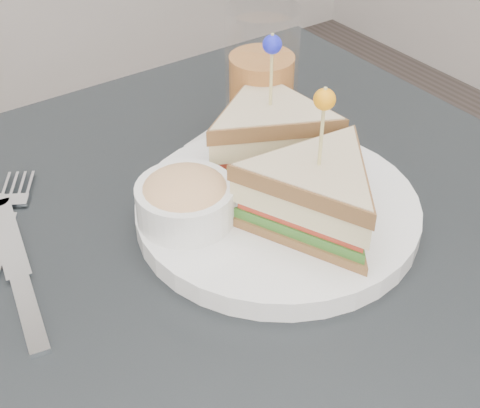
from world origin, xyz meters
TOP-DOWN VIEW (x-y plane):
  - table at (0.00, 0.00)m, footprint 0.80×0.80m
  - plate_meal at (0.07, 0.03)m, footprint 0.38×0.38m
  - cutlery_fork at (-0.17, 0.17)m, footprint 0.12×0.19m
  - cutlery_knife at (-0.18, 0.09)m, footprint 0.06×0.24m
  - drink_set at (0.14, 0.15)m, footprint 0.17×0.17m

SIDE VIEW (x-z plane):
  - table at x=0.00m, z-range 0.30..1.05m
  - cutlery_fork at x=-0.17m, z-range 0.75..0.76m
  - cutlery_knife at x=-0.18m, z-range 0.75..0.76m
  - plate_meal at x=0.07m, z-range 0.71..0.88m
  - drink_set at x=0.14m, z-range 0.74..0.91m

